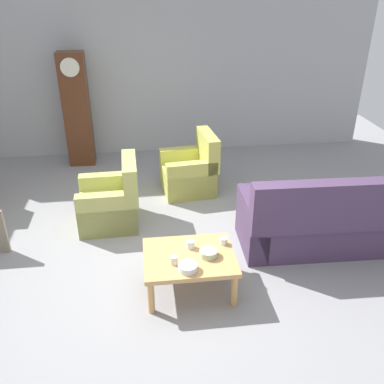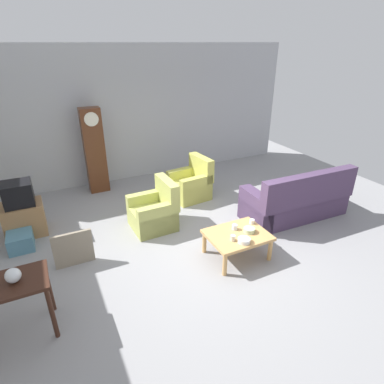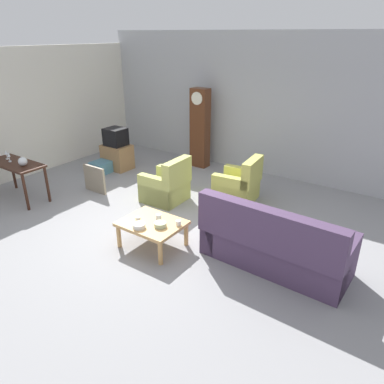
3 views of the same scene
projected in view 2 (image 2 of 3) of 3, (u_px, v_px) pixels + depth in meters
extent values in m
plane|color=gray|center=(202.00, 244.00, 5.55)|extent=(10.40, 10.40, 0.00)
cube|color=#ADAFB5|center=(135.00, 114.00, 7.78)|extent=(8.40, 0.16, 3.20)
cube|color=#4C3856|center=(293.00, 205.00, 6.39)|extent=(2.13, 0.90, 0.44)
cube|color=#4C3856|center=(310.00, 189.00, 5.88)|extent=(2.11, 0.27, 0.60)
cube|color=#4C3856|center=(329.00, 192.00, 6.69)|extent=(0.27, 0.85, 0.68)
cube|color=#4C3856|center=(255.00, 209.00, 6.00)|extent=(0.27, 0.85, 0.68)
cube|color=#C6B284|center=(313.00, 182.00, 6.44)|extent=(0.37, 0.14, 0.36)
cube|color=brown|center=(275.00, 191.00, 6.09)|extent=(0.37, 0.15, 0.36)
cube|color=tan|center=(152.00, 218.00, 5.98)|extent=(0.78, 0.78, 0.40)
cube|color=tan|center=(167.00, 192.00, 5.92)|extent=(0.20, 0.76, 0.52)
cube|color=tan|center=(147.00, 207.00, 6.18)|extent=(0.76, 0.18, 0.60)
cube|color=tan|center=(158.00, 220.00, 5.70)|extent=(0.76, 0.18, 0.60)
cube|color=#BCBB54|center=(189.00, 189.00, 7.13)|extent=(0.84, 0.84, 0.40)
cube|color=#BCBB54|center=(201.00, 168.00, 7.09)|extent=(0.26, 0.77, 0.52)
cube|color=#BCBB54|center=(182.00, 181.00, 7.32)|extent=(0.77, 0.24, 0.60)
cube|color=#BCBB54|center=(196.00, 190.00, 6.86)|extent=(0.77, 0.24, 0.60)
cube|color=tan|center=(237.00, 235.00, 5.08)|extent=(0.96, 0.76, 0.05)
cylinder|color=tan|center=(225.00, 265.00, 4.74)|extent=(0.07, 0.07, 0.38)
cylinder|color=tan|center=(270.00, 250.00, 5.08)|extent=(0.07, 0.07, 0.38)
cylinder|color=tan|center=(204.00, 242.00, 5.27)|extent=(0.07, 0.07, 0.38)
cylinder|color=tan|center=(247.00, 230.00, 5.60)|extent=(0.07, 0.07, 0.38)
cylinder|color=#381E14|center=(52.00, 313.00, 3.66)|extent=(0.06, 0.06, 0.74)
cylinder|color=#381E14|center=(49.00, 288.00, 4.04)|extent=(0.06, 0.06, 0.74)
cube|color=#562D19|center=(95.00, 151.00, 7.16)|extent=(0.44, 0.28, 1.94)
cylinder|color=silver|center=(91.00, 119.00, 6.72)|extent=(0.30, 0.02, 0.30)
cube|color=#997047|center=(25.00, 219.00, 5.73)|extent=(0.68, 0.52, 0.61)
cube|color=black|center=(18.00, 194.00, 5.51)|extent=(0.48, 0.44, 0.42)
cube|color=gray|center=(73.00, 249.00, 4.93)|extent=(0.60, 0.05, 0.58)
cube|color=teal|center=(21.00, 241.00, 5.38)|extent=(0.40, 0.44, 0.29)
sphere|color=silver|center=(13.00, 275.00, 3.51)|extent=(0.17, 0.17, 0.17)
cylinder|color=white|center=(252.00, 221.00, 5.34)|extent=(0.08, 0.08, 0.08)
cylinder|color=silver|center=(235.00, 227.00, 5.17)|extent=(0.09, 0.09, 0.09)
cylinder|color=beige|center=(233.00, 238.00, 4.88)|extent=(0.08, 0.08, 0.09)
cylinder|color=white|center=(244.00, 240.00, 4.84)|extent=(0.20, 0.20, 0.07)
cylinder|color=#B2C69E|center=(249.00, 230.00, 5.11)|extent=(0.19, 0.19, 0.07)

